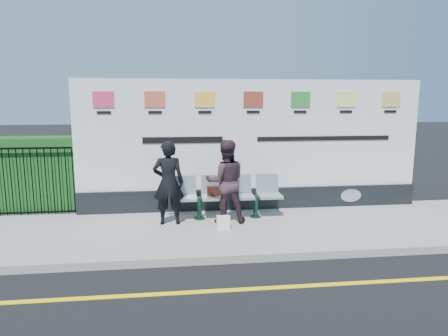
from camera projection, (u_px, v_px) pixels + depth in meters
name	position (u px, v px, depth m)	size (l,w,h in m)	color
ground	(267.00, 288.00, 5.70)	(80.00, 80.00, 0.00)	black
pavement	(240.00, 229.00, 8.14)	(14.00, 3.00, 0.12)	gray
kerb	(254.00, 257.00, 6.67)	(14.00, 0.18, 0.14)	gray
yellow_line	(267.00, 288.00, 5.70)	(14.00, 0.10, 0.01)	yellow
billboard	(252.00, 154.00, 9.29)	(8.00, 0.30, 3.00)	black
hedge	(32.00, 174.00, 9.21)	(2.35, 0.70, 1.70)	#174F1A
railing	(25.00, 181.00, 8.79)	(2.05, 0.06, 1.54)	black
bench	(228.00, 207.00, 8.65)	(2.35, 0.60, 0.50)	#AEB5B7
woman_left	(168.00, 183.00, 8.15)	(0.63, 0.42, 1.74)	black
woman_right	(226.00, 182.00, 8.26)	(0.84, 0.66, 1.74)	#37242A
handbag_brown	(214.00, 191.00, 8.55)	(0.28, 0.12, 0.22)	black
carrier_bag_white	(223.00, 222.00, 7.94)	(0.26, 0.16, 0.26)	white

